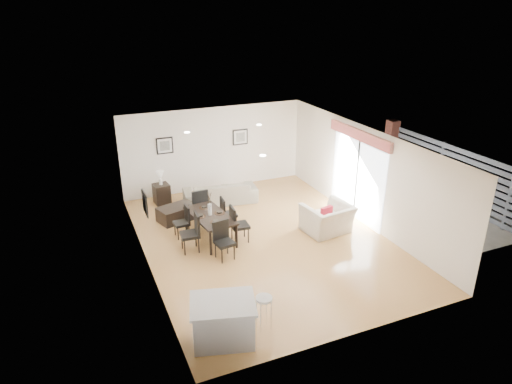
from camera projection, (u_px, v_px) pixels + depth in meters
name	position (u px, v px, depth m)	size (l,w,h in m)	color
ground	(264.00, 240.00, 11.88)	(8.00, 8.00, 0.00)	tan
wall_back	(214.00, 149.00, 14.76)	(6.00, 0.04, 2.70)	white
wall_front	(358.00, 273.00, 7.96)	(6.00, 0.04, 2.70)	white
wall_left	(143.00, 212.00, 10.27)	(0.04, 8.00, 2.70)	white
wall_right	(365.00, 176.00, 12.45)	(0.04, 8.00, 2.70)	white
ceiling	(265.00, 140.00, 10.84)	(6.00, 8.00, 0.02)	white
sofa	(220.00, 192.00, 14.03)	(2.22, 0.87, 0.65)	gray
armchair	(327.00, 219.00, 12.16)	(1.20, 1.05, 0.78)	beige
courtyard_plant_a	(442.00, 198.00, 13.68)	(0.55, 0.48, 0.61)	#3D5B27
courtyard_plant_b	(402.00, 177.00, 15.28)	(0.37, 0.37, 0.66)	#3D5B27
dining_table	(210.00, 217.00, 11.72)	(1.03, 1.74, 0.69)	black
dining_chair_wnear	(193.00, 230.00, 11.18)	(0.48, 0.48, 1.00)	black
dining_chair_wfar	(184.00, 220.00, 11.91)	(0.39, 0.39, 0.85)	black
dining_chair_enear	(237.00, 222.00, 11.61)	(0.47, 0.47, 0.98)	black
dining_chair_efar	(226.00, 211.00, 12.33)	(0.42, 0.42, 0.89)	black
dining_chair_head	(223.00, 238.00, 10.88)	(0.49, 0.49, 0.95)	black
dining_chair_foot	(199.00, 204.00, 12.60)	(0.48, 0.48, 1.01)	black
vase	(210.00, 206.00, 11.59)	(0.81, 1.24, 0.63)	white
coffee_table	(177.00, 213.00, 12.90)	(1.05, 0.63, 0.42)	black
side_table	(162.00, 194.00, 13.97)	(0.46, 0.46, 0.61)	black
table_lamp	(160.00, 176.00, 13.75)	(0.22, 0.22, 0.43)	white
cushion	(326.00, 213.00, 11.93)	(0.35, 0.11, 0.35)	maroon
kitchen_island	(223.00, 321.00, 8.21)	(1.36, 1.18, 0.81)	#BDBDBF
bar_stool	(264.00, 302.00, 8.44)	(0.32, 0.32, 0.69)	white
framed_print_back_left	(165.00, 146.00, 14.04)	(0.52, 0.04, 0.52)	black
framed_print_back_right	(240.00, 137.00, 14.94)	(0.52, 0.04, 0.52)	black
framed_print_left_wall	(145.00, 203.00, 10.00)	(0.04, 0.52, 0.52)	black
sliding_door	(358.00, 162.00, 12.56)	(0.12, 2.70, 2.57)	white
courtyard	(430.00, 166.00, 14.49)	(6.00, 6.00, 2.00)	gray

